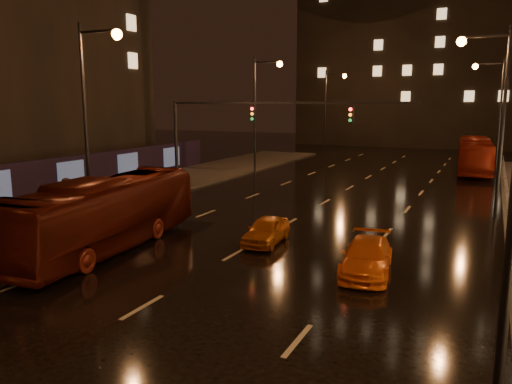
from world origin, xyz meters
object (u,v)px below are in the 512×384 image
bus_curb (475,155)px  taxi_far (367,257)px  bus_red (106,214)px  taxi_near (266,230)px  pedestrian_c (67,195)px

bus_curb → taxi_far: bearing=-98.1°
bus_red → taxi_far: 10.77m
bus_curb → taxi_near: (-7.33, -28.53, -0.97)m
bus_red → bus_curb: bus_curb is taller
pedestrian_c → taxi_far: bearing=-102.6°
taxi_near → pedestrian_c: (-12.17, 0.44, 0.54)m
bus_red → pedestrian_c: bearing=141.3°
bus_red → taxi_far: bus_red is taller
bus_curb → taxi_far: 30.64m
pedestrian_c → bus_red: bearing=-127.0°
taxi_near → pedestrian_c: pedestrian_c is taller
bus_curb → taxi_near: size_ratio=3.27×
taxi_near → taxi_far: taxi_far is taller
taxi_far → bus_red: bearing=-178.8°
bus_red → pedestrian_c: size_ratio=5.64×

